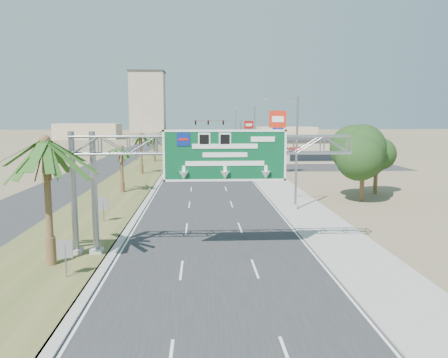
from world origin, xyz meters
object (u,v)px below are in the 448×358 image
sign_gantry (198,154)px  palm_near (45,141)px  pole_sign_blue (278,134)px  store_building (321,151)px  car_left_lane (187,173)px  car_right_lane (229,160)px  signal_mast (231,135)px  car_far (187,153)px  pole_sign_red_far (249,127)px  car_mid_lane (215,162)px  pole_sign_red_near (278,123)px

sign_gantry → palm_near: palm_near is taller
sign_gantry → pole_sign_blue: size_ratio=2.28×
palm_near → store_building: bearing=61.7°
car_left_lane → car_right_lane: size_ratio=0.90×
car_left_lane → car_right_lane: bearing=75.9°
signal_mast → car_left_lane: bearing=-105.2°
car_far → car_left_lane: bearing=-87.1°
car_left_lane → pole_sign_red_far: 44.35m
signal_mast → car_far: signal_mast is taller
car_mid_lane → pole_sign_red_near: 15.40m
signal_mast → car_mid_lane: (-3.67, -14.70, -4.08)m
signal_mast → car_left_lane: (-7.94, -29.21, -4.09)m
car_left_lane → car_far: (-0.92, 33.15, 0.06)m
car_right_lane → pole_sign_red_far: size_ratio=0.64×
pole_sign_blue → pole_sign_red_far: size_ratio=0.95×
car_far → pole_sign_blue: 22.16m
car_left_lane → car_right_lane: (6.98, 19.71, -0.08)m
sign_gantry → car_far: 66.24m
store_building → palm_near: bearing=-118.3°
signal_mast → car_right_lane: size_ratio=2.07×
pole_sign_blue → signal_mast: bearing=128.3°
car_mid_lane → car_right_lane: (2.71, 5.19, -0.08)m
car_mid_lane → car_left_lane: bearing=-113.3°
pole_sign_red_far → pole_sign_red_near: bearing=-90.2°
pole_sign_red_near → pole_sign_red_far: pole_sign_red_near is taller
car_right_lane → pole_sign_red_near: (5.90, -16.09, 6.74)m
car_mid_lane → car_far: (-5.19, 18.63, 0.05)m
store_building → car_far: bearing=158.9°
pole_sign_blue → pole_sign_red_far: 22.93m
car_right_lane → car_left_lane: bearing=-104.6°
store_building → car_left_lane: bearing=-136.8°
palm_near → store_building: palm_near is taller
car_far → pole_sign_red_far: 17.37m
pole_sign_blue → sign_gantry: bearing=-105.1°
car_left_lane → car_mid_lane: car_mid_lane is taller
car_left_lane → pole_sign_red_near: bearing=21.1°
car_right_lane → car_far: size_ratio=0.88×
car_left_lane → car_right_lane: 20.91m
sign_gantry → car_mid_lane: (2.56, 47.34, -5.28)m
car_mid_lane → pole_sign_red_far: size_ratio=0.61×
store_building → car_mid_lane: store_building is taller
pole_sign_red_near → car_mid_lane: bearing=128.3°
car_left_lane → car_far: bearing=97.0°
car_right_lane → store_building: bearing=16.1°
sign_gantry → pole_sign_red_far: pole_sign_red_far is taller
pole_sign_blue → pole_sign_red_far: (-2.73, 22.76, 0.68)m
car_far → pole_sign_red_near: size_ratio=0.60×
car_left_lane → car_far: car_far is taller
palm_near → pole_sign_red_near: pole_sign_red_near is taller
car_right_lane → palm_near: bearing=-99.0°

